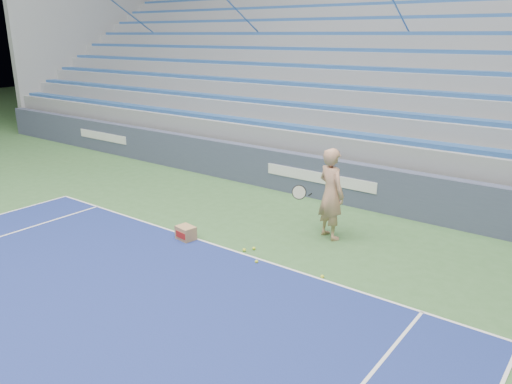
{
  "coord_description": "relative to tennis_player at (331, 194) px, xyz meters",
  "views": [
    {
      "loc": [
        6.17,
        4.89,
        4.13
      ],
      "look_at": [
        0.5,
        12.38,
        1.15
      ],
      "focal_mm": 35.0,
      "sensor_mm": 36.0,
      "label": 1
    }
  ],
  "objects": [
    {
      "name": "tennis_ball_1",
      "position": [
        -0.98,
        -1.67,
        -0.94
      ],
      "size": [
        0.07,
        0.07,
        0.07
      ],
      "primitive_type": "sphere",
      "color": "#D8EB30",
      "rests_on": "ground"
    },
    {
      "name": "tennis_ball_3",
      "position": [
        -0.46,
        -1.95,
        -0.94
      ],
      "size": [
        0.07,
        0.07,
        0.07
      ],
      "primitive_type": "sphere",
      "color": "#D8EB30",
      "rests_on": "ground"
    },
    {
      "name": "bleachers",
      "position": [
        -1.46,
        7.92,
        1.39
      ],
      "size": [
        31.0,
        9.15,
        7.3
      ],
      "color": "gray",
      "rests_on": "ground"
    },
    {
      "name": "tennis_player",
      "position": [
        0.0,
        0.0,
        0.0
      ],
      "size": [
        1.02,
        0.97,
        1.94
      ],
      "color": "tan",
      "rests_on": "ground"
    },
    {
      "name": "sponsor_barrier",
      "position": [
        -1.46,
        2.2,
        -0.42
      ],
      "size": [
        30.0,
        0.32,
        1.1
      ],
      "color": "#3D455E",
      "rests_on": "ground"
    },
    {
      "name": "ball_box",
      "position": [
        -2.33,
        -1.94,
        -0.82
      ],
      "size": [
        0.43,
        0.36,
        0.29
      ],
      "color": "#AC8153",
      "rests_on": "ground"
    },
    {
      "name": "tennis_ball_0",
      "position": [
        -0.87,
        -1.5,
        -0.94
      ],
      "size": [
        0.07,
        0.07,
        0.07
      ],
      "primitive_type": "sphere",
      "color": "#D8EB30",
      "rests_on": "ground"
    },
    {
      "name": "tennis_ball_2",
      "position": [
        0.84,
        -1.74,
        -0.94
      ],
      "size": [
        0.07,
        0.07,
        0.07
      ],
      "primitive_type": "sphere",
      "color": "#D8EB30",
      "rests_on": "ground"
    }
  ]
}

